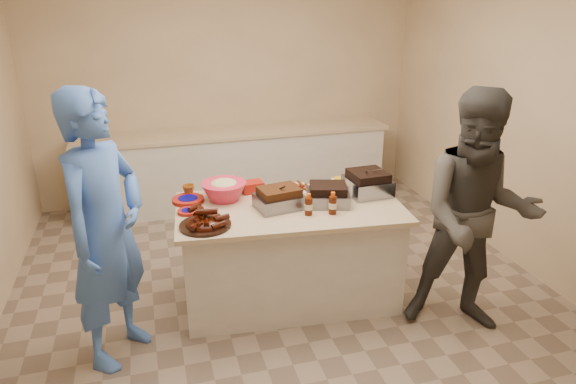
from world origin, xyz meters
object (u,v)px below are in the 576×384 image
object	(u,v)px
bbq_bottle_b	(332,214)
island	(290,297)
roasting_pan	(367,194)
mustard_bottle	(272,204)
guest_gray	(461,322)
guest_blue	(123,350)
plastic_cup	(189,196)
bbq_bottle_a	(308,215)
coleslaw_bowl	(224,200)
rib_platter	(205,226)

from	to	relation	value
bbq_bottle_b	island	bearing A→B (deg)	139.65
roasting_pan	mustard_bottle	world-z (taller)	roasting_pan
bbq_bottle_b	roasting_pan	bearing A→B (deg)	36.23
roasting_pan	guest_gray	size ratio (longest dim) A/B	0.18
guest_blue	plastic_cup	bearing A→B (deg)	-2.83
bbq_bottle_a	plastic_cup	bearing A→B (deg)	142.47
island	bbq_bottle_b	size ratio (longest dim) A/B	10.06
bbq_bottle_b	mustard_bottle	bearing A→B (deg)	142.44
coleslaw_bowl	mustard_bottle	distance (m)	0.40
rib_platter	coleslaw_bowl	distance (m)	0.51
roasting_pan	mustard_bottle	distance (m)	0.82
island	bbq_bottle_a	size ratio (longest dim) A/B	10.37
bbq_bottle_a	bbq_bottle_b	size ratio (longest dim) A/B	0.97
rib_platter	coleslaw_bowl	bearing A→B (deg)	65.41
rib_platter	coleslaw_bowl	xyz separation A→B (m)	(0.21, 0.47, 0.00)
bbq_bottle_a	mustard_bottle	size ratio (longest dim) A/B	1.32
rib_platter	bbq_bottle_b	distance (m)	0.95
bbq_bottle_b	rib_platter	bearing A→B (deg)	177.70
plastic_cup	guest_blue	world-z (taller)	plastic_cup
bbq_bottle_b	guest_blue	bearing A→B (deg)	-176.20
roasting_pan	guest_blue	xyz separation A→B (m)	(-2.03, -0.42, -0.83)
mustard_bottle	guest_gray	world-z (taller)	mustard_bottle
island	rib_platter	xyz separation A→B (m)	(-0.68, -0.19, 0.83)
rib_platter	coleslaw_bowl	world-z (taller)	coleslaw_bowl
bbq_bottle_b	guest_gray	size ratio (longest dim) A/B	0.10
roasting_pan	bbq_bottle_b	world-z (taller)	bbq_bottle_b
island	coleslaw_bowl	world-z (taller)	coleslaw_bowl
rib_platter	coleslaw_bowl	size ratio (longest dim) A/B	1.02
roasting_pan	rib_platter	bearing A→B (deg)	-171.87
roasting_pan	coleslaw_bowl	size ratio (longest dim) A/B	0.92
plastic_cup	roasting_pan	bearing A→B (deg)	-14.02
coleslaw_bowl	mustard_bottle	xyz separation A→B (m)	(0.34, -0.20, 0.00)
guest_blue	guest_gray	world-z (taller)	guest_gray
guest_blue	rib_platter	bearing A→B (deg)	-42.44
guest_blue	bbq_bottle_a	bearing A→B (deg)	-49.37
island	roasting_pan	xyz separation A→B (m)	(0.69, 0.08, 0.83)
coleslaw_bowl	guest_gray	bearing A→B (deg)	-30.69
coleslaw_bowl	guest_blue	distance (m)	1.35
roasting_pan	bbq_bottle_b	bearing A→B (deg)	-146.80
coleslaw_bowl	bbq_bottle_b	bearing A→B (deg)	-34.24
roasting_pan	plastic_cup	world-z (taller)	roasting_pan
roasting_pan	guest_blue	bearing A→B (deg)	-171.45
guest_blue	coleslaw_bowl	bearing A→B (deg)	-19.84
bbq_bottle_b	bbq_bottle_a	bearing A→B (deg)	170.09
coleslaw_bowl	guest_blue	bearing A→B (deg)	-144.93
bbq_bottle_b	mustard_bottle	size ratio (longest dim) A/B	1.36
coleslaw_bowl	guest_gray	distance (m)	2.10
island	guest_blue	xyz separation A→B (m)	(-1.34, -0.34, 0.00)
mustard_bottle	coleslaw_bowl	bearing A→B (deg)	149.95
rib_platter	mustard_bottle	distance (m)	0.62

